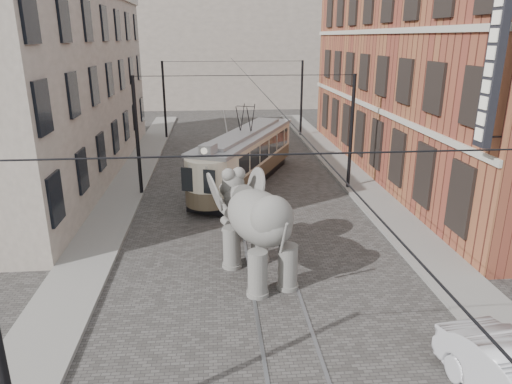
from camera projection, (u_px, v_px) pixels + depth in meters
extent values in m
plane|color=#464341|center=(262.00, 239.00, 18.76)|extent=(120.00, 120.00, 0.00)
cube|color=slate|center=(407.00, 232.00, 19.25)|extent=(2.00, 60.00, 0.15)
cube|color=slate|center=(97.00, 243.00, 18.18)|extent=(2.00, 60.00, 0.15)
cube|color=brown|center=(440.00, 69.00, 26.31)|extent=(8.00, 26.00, 12.00)
cube|color=gray|center=(46.00, 89.00, 25.69)|extent=(7.00, 24.00, 10.00)
cube|color=gray|center=(227.00, 44.00, 54.35)|extent=(28.00, 10.00, 14.00)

